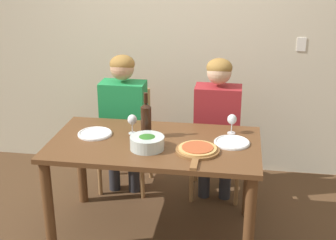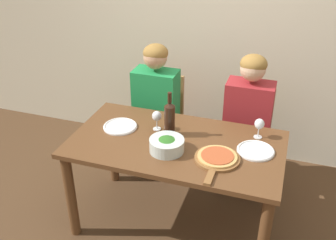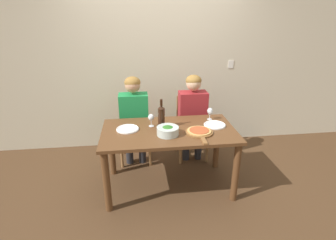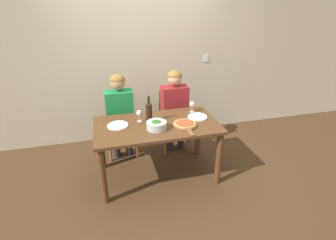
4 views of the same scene
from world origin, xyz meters
The scene contains 14 objects.
ground_plane centered at (0.00, 0.00, 0.00)m, with size 40.00×40.00×0.00m, color #4C331E.
back_wall centered at (0.00, 1.21, 1.35)m, with size 10.00×0.06×2.70m.
dining_table centered at (0.00, 0.00, 0.63)m, with size 1.51×0.82×0.75m.
chair_left centered at (-0.39, 0.74, 0.48)m, with size 0.42×0.42×0.88m.
chair_right centered at (0.41, 0.74, 0.48)m, with size 0.42×0.42×0.88m.
person_woman centered at (-0.39, 0.64, 0.73)m, with size 0.47×0.51×1.22m.
person_man centered at (0.41, 0.64, 0.73)m, with size 0.47×0.51×1.22m.
wine_bottle centered at (-0.08, 0.08, 0.89)m, with size 0.08×0.08×0.34m.
broccoli_bowl centered at (-0.03, -0.12, 0.80)m, with size 0.24×0.24×0.10m.
dinner_plate_left centered at (-0.46, 0.07, 0.76)m, with size 0.25×0.25×0.02m.
dinner_plate_right centered at (0.55, 0.06, 0.76)m, with size 0.25×0.25×0.02m.
pizza_on_board centered at (0.32, -0.13, 0.76)m, with size 0.30×0.44×0.04m.
wine_glass_left centered at (-0.19, 0.13, 0.85)m, with size 0.07×0.07×0.15m.
wine_glass_right centered at (0.54, 0.25, 0.85)m, with size 0.07×0.07×0.15m.
Camera 4 is at (-0.60, -2.80, 2.14)m, focal length 28.00 mm.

